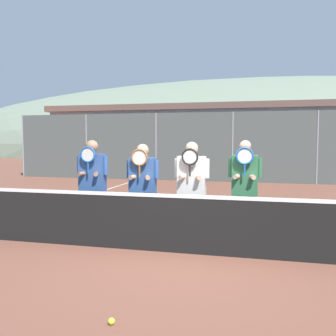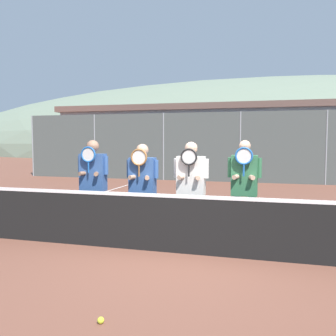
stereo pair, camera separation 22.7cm
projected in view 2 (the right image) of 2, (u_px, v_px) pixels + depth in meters
ground_plane at (182, 253)px, 5.95m from camera, size 120.00×120.00×0.00m
hill_distant at (264, 152)px, 56.60m from camera, size 105.03×58.35×20.42m
clubhouse_building at (232, 137)px, 23.59m from camera, size 21.86×5.50×3.93m
fence_back at (240, 147)px, 15.84m from camera, size 20.42×0.06×3.00m
tennis_net at (182, 223)px, 5.91m from camera, size 11.40×0.09×1.04m
court_line_left_sideline at (54, 207)px, 9.97m from camera, size 0.05×16.00×0.01m
player_leftmost at (93, 179)px, 6.92m from camera, size 0.61×0.34×1.80m
player_center_left at (142, 183)px, 6.68m from camera, size 0.60×0.34×1.73m
player_center_right at (191, 183)px, 6.43m from camera, size 0.61×0.34×1.77m
player_rightmost at (244, 185)px, 6.30m from camera, size 0.57×0.34×1.80m
car_far_left at (134, 157)px, 20.17m from camera, size 4.45×1.95×1.74m
car_left_of_center at (230, 157)px, 18.88m from camera, size 4.04×2.05×1.88m
tennis_ball_on_court at (101, 320)px, 3.67m from camera, size 0.07×0.07×0.07m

